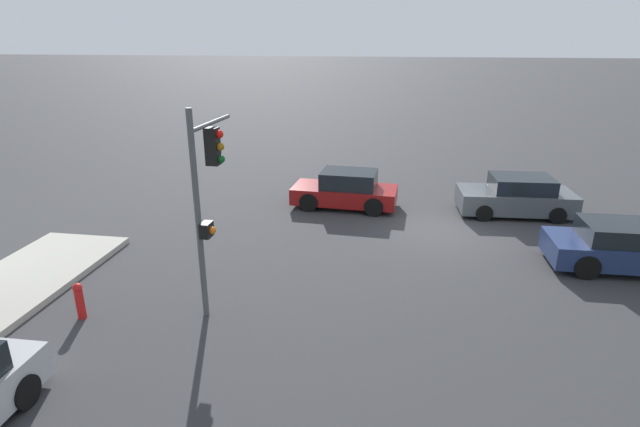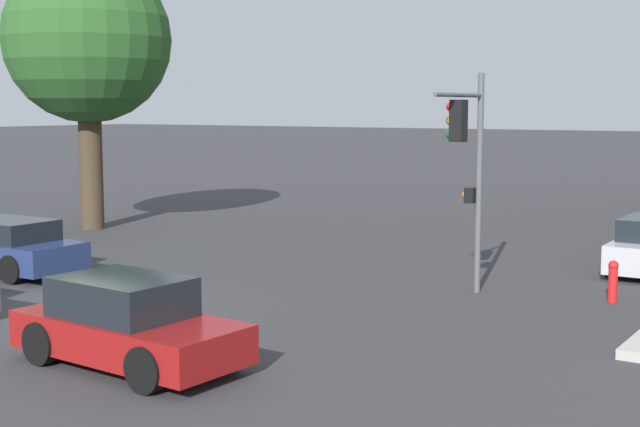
{
  "view_description": "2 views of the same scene",
  "coord_description": "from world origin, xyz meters",
  "px_view_note": "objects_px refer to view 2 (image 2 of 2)",
  "views": [
    {
      "loc": [
        1.65,
        16.61,
        6.41
      ],
      "look_at": [
        3.94,
        2.17,
        1.17
      ],
      "focal_mm": 28.0,
      "sensor_mm": 36.0,
      "label": 1
    },
    {
      "loc": [
        13.95,
        -12.18,
        4.21
      ],
      "look_at": [
        3.91,
        3.27,
        2.01
      ],
      "focal_mm": 50.0,
      "sensor_mm": 36.0,
      "label": 2
    }
  ],
  "objects_px": {
    "crossing_car_0": "(5,247)",
    "crossing_car_2": "(127,325)",
    "street_tree": "(87,41)",
    "fire_hydrant": "(613,280)",
    "traffic_signal": "(467,153)"
  },
  "relations": [
    {
      "from": "crossing_car_2",
      "to": "fire_hydrant",
      "type": "height_order",
      "value": "crossing_car_2"
    },
    {
      "from": "crossing_car_0",
      "to": "crossing_car_2",
      "type": "xyz_separation_m",
      "value": [
        8.59,
        -4.22,
        0.02
      ]
    },
    {
      "from": "crossing_car_0",
      "to": "crossing_car_2",
      "type": "distance_m",
      "value": 9.57
    },
    {
      "from": "crossing_car_0",
      "to": "street_tree",
      "type": "bearing_deg",
      "value": -58.62
    },
    {
      "from": "street_tree",
      "to": "fire_hydrant",
      "type": "height_order",
      "value": "street_tree"
    },
    {
      "from": "fire_hydrant",
      "to": "street_tree",
      "type": "bearing_deg",
      "value": 173.51
    },
    {
      "from": "fire_hydrant",
      "to": "crossing_car_0",
      "type": "bearing_deg",
      "value": -160.39
    },
    {
      "from": "crossing_car_0",
      "to": "crossing_car_2",
      "type": "height_order",
      "value": "crossing_car_2"
    },
    {
      "from": "street_tree",
      "to": "fire_hydrant",
      "type": "relative_size",
      "value": 10.17
    },
    {
      "from": "street_tree",
      "to": "crossing_car_2",
      "type": "relative_size",
      "value": 2.27
    },
    {
      "from": "street_tree",
      "to": "fire_hydrant",
      "type": "xyz_separation_m",
      "value": [
        18.39,
        -2.09,
        -5.96
      ]
    },
    {
      "from": "traffic_signal",
      "to": "fire_hydrant",
      "type": "distance_m",
      "value": 4.17
    },
    {
      "from": "crossing_car_2",
      "to": "fire_hydrant",
      "type": "bearing_deg",
      "value": 63.12
    },
    {
      "from": "crossing_car_2",
      "to": "traffic_signal",
      "type": "bearing_deg",
      "value": 76.71
    },
    {
      "from": "traffic_signal",
      "to": "crossing_car_0",
      "type": "xyz_separation_m",
      "value": [
        -10.99,
        -3.81,
        -2.54
      ]
    }
  ]
}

